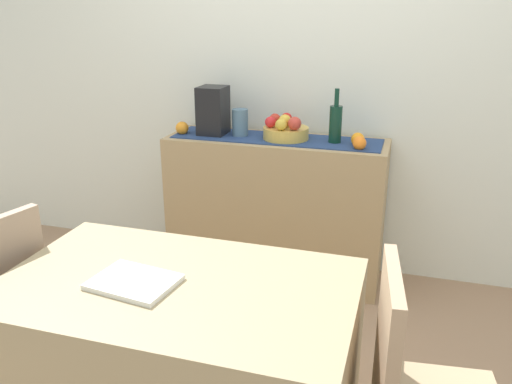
# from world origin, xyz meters

# --- Properties ---
(ground_plane) EXTENTS (6.40, 6.40, 0.02)m
(ground_plane) POSITION_xyz_m (0.00, 0.00, -0.01)
(ground_plane) COLOR #9D785D
(ground_plane) RESTS_ON ground
(room_wall_rear) EXTENTS (6.40, 0.06, 2.70)m
(room_wall_rear) POSITION_xyz_m (0.00, 1.18, 1.35)
(room_wall_rear) COLOR silver
(room_wall_rear) RESTS_ON ground
(sideboard_console) EXTENTS (1.32, 0.42, 0.89)m
(sideboard_console) POSITION_xyz_m (-0.10, 0.92, 0.45)
(sideboard_console) COLOR tan
(sideboard_console) RESTS_ON ground
(table_runner) EXTENTS (1.24, 0.32, 0.01)m
(table_runner) POSITION_xyz_m (-0.10, 0.92, 0.90)
(table_runner) COLOR navy
(table_runner) RESTS_ON sideboard_console
(fruit_bowl) EXTENTS (0.27, 0.27, 0.07)m
(fruit_bowl) POSITION_xyz_m (-0.04, 0.92, 0.93)
(fruit_bowl) COLOR gold
(fruit_bowl) RESTS_ON table_runner
(apple_rear) EXTENTS (0.07, 0.07, 0.07)m
(apple_rear) POSITION_xyz_m (-0.06, 1.01, 1.00)
(apple_rear) COLOR red
(apple_rear) RESTS_ON fruit_bowl
(apple_front) EXTENTS (0.07, 0.07, 0.07)m
(apple_front) POSITION_xyz_m (-0.05, 0.83, 1.00)
(apple_front) COLOR gold
(apple_front) RESTS_ON fruit_bowl
(apple_right) EXTENTS (0.08, 0.08, 0.08)m
(apple_right) POSITION_xyz_m (0.02, 0.86, 1.01)
(apple_right) COLOR #BE3A2E
(apple_right) RESTS_ON fruit_bowl
(apple_left) EXTENTS (0.08, 0.08, 0.08)m
(apple_left) POSITION_xyz_m (-0.05, 0.92, 1.00)
(apple_left) COLOR gold
(apple_left) RESTS_ON fruit_bowl
(apple_center) EXTENTS (0.06, 0.06, 0.06)m
(apple_center) POSITION_xyz_m (-0.13, 0.89, 1.00)
(apple_center) COLOR red
(apple_center) RESTS_ON fruit_bowl
(apple_upper) EXTENTS (0.07, 0.07, 0.07)m
(apple_upper) POSITION_xyz_m (-0.12, 0.97, 1.00)
(apple_upper) COLOR red
(apple_upper) RESTS_ON fruit_bowl
(wine_bottle) EXTENTS (0.07, 0.07, 0.31)m
(wine_bottle) POSITION_xyz_m (0.25, 0.92, 1.01)
(wine_bottle) COLOR #0F3223
(wine_bottle) RESTS_ON sideboard_console
(coffee_maker) EXTENTS (0.16, 0.18, 0.29)m
(coffee_maker) POSITION_xyz_m (-0.50, 0.92, 1.04)
(coffee_maker) COLOR black
(coffee_maker) RESTS_ON sideboard_console
(ceramic_vase) EXTENTS (0.10, 0.10, 0.17)m
(ceramic_vase) POSITION_xyz_m (-0.33, 0.92, 0.98)
(ceramic_vase) COLOR slate
(ceramic_vase) RESTS_ON sideboard_console
(orange_loose_near_bowl) EXTENTS (0.08, 0.08, 0.08)m
(orange_loose_near_bowl) POSITION_xyz_m (0.40, 0.81, 0.93)
(orange_loose_near_bowl) COLOR orange
(orange_loose_near_bowl) RESTS_ON sideboard_console
(orange_loose_mid) EXTENTS (0.08, 0.08, 0.08)m
(orange_loose_mid) POSITION_xyz_m (0.38, 0.90, 0.93)
(orange_loose_mid) COLOR orange
(orange_loose_mid) RESTS_ON sideboard_console
(orange_loose_far) EXTENTS (0.08, 0.08, 0.08)m
(orange_loose_far) POSITION_xyz_m (-0.68, 0.87, 0.93)
(orange_loose_far) COLOR orange
(orange_loose_far) RESTS_ON sideboard_console
(dining_table) EXTENTS (1.23, 0.75, 0.74)m
(dining_table) POSITION_xyz_m (-0.06, -0.57, 0.37)
(dining_table) COLOR #9E8A66
(dining_table) RESTS_ON ground
(open_book) EXTENTS (0.31, 0.25, 0.02)m
(open_book) POSITION_xyz_m (-0.19, -0.63, 0.75)
(open_book) COLOR white
(open_book) RESTS_ON dining_table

